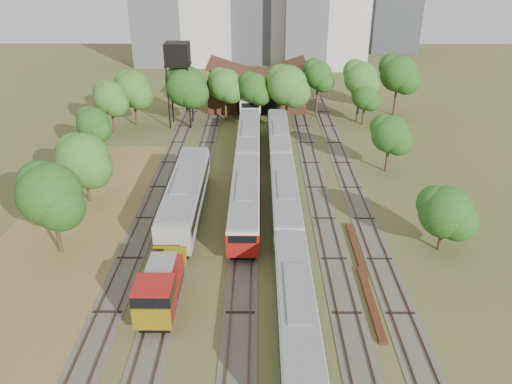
{
  "coord_description": "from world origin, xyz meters",
  "views": [
    {
      "loc": [
        -0.62,
        -26.36,
        24.65
      ],
      "look_at": [
        -0.92,
        18.75,
        2.5
      ],
      "focal_mm": 35.0,
      "sensor_mm": 36.0,
      "label": 1
    }
  ],
  "objects_px": {
    "shunter_locomotive": "(160,290)",
    "water_tower": "(177,56)",
    "railcar_green_set": "(285,198)",
    "railcar_red_set": "(247,166)"
  },
  "relations": [
    {
      "from": "railcar_red_set",
      "to": "railcar_green_set",
      "type": "bearing_deg",
      "value": -62.99
    },
    {
      "from": "shunter_locomotive",
      "to": "water_tower",
      "type": "xyz_separation_m",
      "value": [
        -4.55,
        43.73,
        8.72
      ]
    },
    {
      "from": "shunter_locomotive",
      "to": "water_tower",
      "type": "bearing_deg",
      "value": 95.94
    },
    {
      "from": "railcar_red_set",
      "to": "shunter_locomotive",
      "type": "distance_m",
      "value": 23.82
    },
    {
      "from": "railcar_green_set",
      "to": "water_tower",
      "type": "relative_size",
      "value": 4.2
    },
    {
      "from": "railcar_red_set",
      "to": "shunter_locomotive",
      "type": "relative_size",
      "value": 4.27
    },
    {
      "from": "railcar_green_set",
      "to": "shunter_locomotive",
      "type": "bearing_deg",
      "value": -123.33
    },
    {
      "from": "railcar_green_set",
      "to": "shunter_locomotive",
      "type": "distance_m",
      "value": 18.2
    },
    {
      "from": "railcar_green_set",
      "to": "shunter_locomotive",
      "type": "height_order",
      "value": "shunter_locomotive"
    },
    {
      "from": "shunter_locomotive",
      "to": "water_tower",
      "type": "height_order",
      "value": "water_tower"
    }
  ]
}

